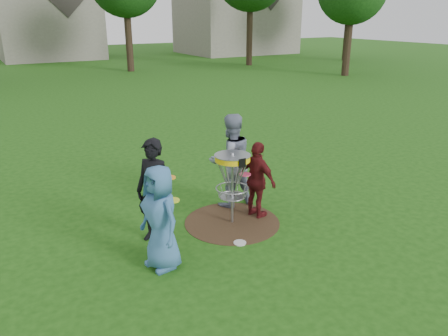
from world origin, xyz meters
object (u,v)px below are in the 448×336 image
player_grey (231,160)px  disc_golf_basket (232,172)px  player_black (154,192)px  player_blue (160,218)px  player_maroon (257,180)px

player_grey → disc_golf_basket: player_grey is taller
player_grey → player_black: bearing=21.3°
player_grey → disc_golf_basket: size_ratio=1.38×
player_blue → player_maroon: player_blue is taller
player_grey → disc_golf_basket: bearing=63.0°
player_grey → player_maroon: size_ratio=1.27×
disc_golf_basket → player_maroon: bearing=-0.3°
player_black → player_maroon: size_ratio=1.22×
player_grey → player_maroon: player_grey is taller
player_blue → player_maroon: bearing=96.6°
player_blue → player_grey: 2.59m
player_grey → player_blue: bearing=36.7°
player_maroon → disc_golf_basket: player_maroon is taller
disc_golf_basket → player_black: bearing=177.0°
player_blue → disc_golf_basket: player_blue is taller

